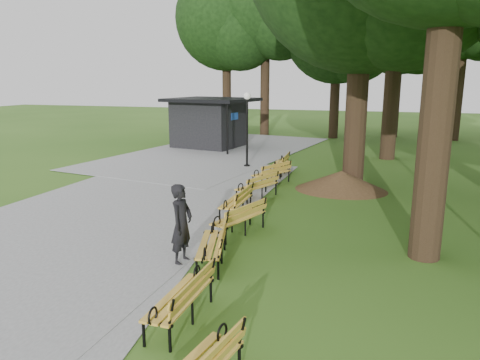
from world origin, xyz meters
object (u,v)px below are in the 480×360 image
(bench_6, at_px, (271,173))
(lamp_post, at_px, (247,114))
(dirt_mound, at_px, (341,181))
(bench_3, at_px, (239,218))
(bench_4, at_px, (236,201))
(bench_1, at_px, (180,298))
(kiosk, at_px, (208,123))
(bench_5, at_px, (257,186))
(bench_2, at_px, (212,245))
(bench_7, at_px, (280,164))
(person, at_px, (182,224))

(bench_6, bearing_deg, lamp_post, -122.44)
(lamp_post, height_order, dirt_mound, lamp_post)
(bench_3, xyz_separation_m, bench_4, (-0.56, 1.55, 0.00))
(bench_1, distance_m, bench_3, 4.55)
(kiosk, bearing_deg, bench_6, -44.76)
(lamp_post, relative_size, bench_5, 1.79)
(bench_2, bearing_deg, bench_5, 170.35)
(bench_1, distance_m, bench_7, 12.43)
(bench_7, bearing_deg, lamp_post, -123.89)
(bench_3, xyz_separation_m, bench_7, (-0.57, 7.87, 0.00))
(bench_4, bearing_deg, dirt_mound, 147.11)
(bench_1, bearing_deg, bench_4, -169.94)
(lamp_post, height_order, bench_6, lamp_post)
(lamp_post, distance_m, bench_4, 7.90)
(dirt_mound, xyz_separation_m, bench_1, (-1.82, -10.24, 0.08))
(bench_1, bearing_deg, bench_5, -172.80)
(bench_7, bearing_deg, kiosk, -140.34)
(bench_5, bearing_deg, person, 20.55)
(person, distance_m, dirt_mound, 8.41)
(dirt_mound, height_order, bench_6, bench_6)
(bench_1, bearing_deg, kiosk, -159.22)
(dirt_mound, distance_m, bench_2, 8.05)
(bench_5, height_order, bench_7, same)
(dirt_mound, height_order, bench_7, bench_7)
(kiosk, relative_size, bench_3, 2.44)
(person, relative_size, bench_7, 0.95)
(person, bearing_deg, bench_6, 3.82)
(bench_5, relative_size, bench_6, 1.00)
(bench_1, bearing_deg, bench_7, -174.25)
(lamp_post, bearing_deg, bench_3, -75.40)
(kiosk, distance_m, dirt_mound, 12.11)
(kiosk, height_order, bench_5, kiosk)
(bench_3, distance_m, bench_4, 1.65)
(kiosk, height_order, bench_3, kiosk)
(bench_4, relative_size, bench_6, 1.00)
(kiosk, relative_size, bench_1, 2.44)
(bench_2, height_order, bench_5, same)
(person, xyz_separation_m, bench_5, (0.17, 5.82, -0.46))
(kiosk, height_order, bench_2, kiosk)
(kiosk, height_order, bench_1, kiosk)
(bench_6, bearing_deg, bench_2, 29.95)
(bench_2, distance_m, bench_3, 2.04)
(bench_5, bearing_deg, bench_6, -157.33)
(kiosk, bearing_deg, bench_1, -59.81)
(bench_4, bearing_deg, bench_6, 179.44)
(dirt_mound, bearing_deg, lamp_post, 144.08)
(person, height_order, bench_1, person)
(dirt_mound, height_order, bench_3, bench_3)
(lamp_post, relative_size, bench_4, 1.79)
(dirt_mound, distance_m, bench_3, 6.11)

